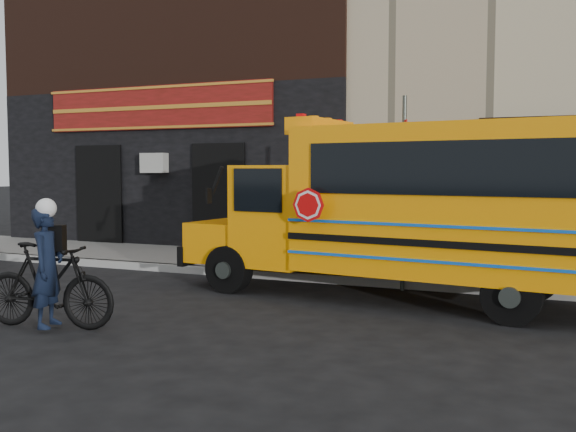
# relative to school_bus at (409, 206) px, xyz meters

# --- Properties ---
(ground) EXTENTS (120.00, 120.00, 0.00)m
(ground) POSITION_rel_school_bus_xyz_m (-2.25, -1.66, -1.51)
(ground) COLOR black
(ground) RESTS_ON ground
(curb) EXTENTS (40.00, 0.20, 0.15)m
(curb) POSITION_rel_school_bus_xyz_m (-2.25, 0.94, -1.43)
(curb) COLOR #A0A09A
(curb) RESTS_ON ground
(sidewalk) EXTENTS (40.00, 3.00, 0.15)m
(sidewalk) POSITION_rel_school_bus_xyz_m (-2.25, 2.44, -1.43)
(sidewalk) COLOR slate
(sidewalk) RESTS_ON ground
(building) EXTENTS (20.00, 10.70, 12.00)m
(building) POSITION_rel_school_bus_xyz_m (-2.30, 8.79, 4.62)
(building) COLOR tan
(building) RESTS_ON sidewalk
(school_bus) EXTENTS (7.11, 2.96, 2.92)m
(school_bus) POSITION_rel_school_bus_xyz_m (0.00, 0.00, 0.00)
(school_bus) COLOR black
(school_bus) RESTS_ON ground
(sign_pole) EXTENTS (0.13, 0.28, 3.33)m
(sign_pole) POSITION_rel_school_bus_xyz_m (-0.25, 0.72, 0.32)
(sign_pole) COLOR #3C433F
(sign_pole) RESTS_ON ground
(bicycle) EXTENTS (1.94, 0.85, 1.13)m
(bicycle) POSITION_rel_school_bus_xyz_m (-3.97, -3.66, -0.94)
(bicycle) COLOR black
(bicycle) RESTS_ON ground
(cyclist) EXTENTS (0.52, 0.65, 1.55)m
(cyclist) POSITION_rel_school_bus_xyz_m (-3.87, -3.76, -0.73)
(cyclist) COLOR black
(cyclist) RESTS_ON ground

